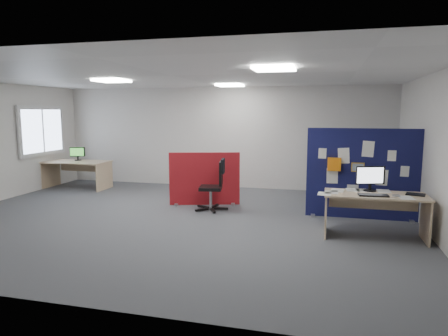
% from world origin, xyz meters
% --- Properties ---
extents(floor, '(9.00, 9.00, 0.00)m').
position_xyz_m(floor, '(0.00, 0.00, 0.00)').
color(floor, '#4D4F54').
rests_on(floor, ground).
extents(ceiling, '(9.00, 7.00, 0.02)m').
position_xyz_m(ceiling, '(0.00, 0.00, 2.70)').
color(ceiling, white).
rests_on(ceiling, wall_back).
extents(wall_back, '(9.00, 0.02, 2.70)m').
position_xyz_m(wall_back, '(0.00, 3.50, 1.35)').
color(wall_back, silver).
rests_on(wall_back, floor).
extents(wall_front, '(9.00, 0.02, 2.70)m').
position_xyz_m(wall_front, '(0.00, -3.50, 1.35)').
color(wall_front, silver).
rests_on(wall_front, floor).
extents(wall_right, '(0.02, 7.00, 2.70)m').
position_xyz_m(wall_right, '(4.50, 0.00, 1.35)').
color(wall_right, silver).
rests_on(wall_right, floor).
extents(window, '(0.06, 1.70, 1.30)m').
position_xyz_m(window, '(-4.44, 2.00, 1.55)').
color(window, white).
rests_on(window, wall_left).
extents(ceiling_lights, '(4.10, 4.10, 0.04)m').
position_xyz_m(ceiling_lights, '(0.33, 0.67, 2.67)').
color(ceiling_lights, white).
rests_on(ceiling_lights, ceiling).
extents(navy_divider, '(2.10, 0.30, 1.74)m').
position_xyz_m(navy_divider, '(3.46, 0.96, 0.87)').
color(navy_divider, '#10143C').
rests_on(navy_divider, floor).
extents(main_desk, '(1.60, 0.71, 0.73)m').
position_xyz_m(main_desk, '(3.58, -0.21, 0.55)').
color(main_desk, tan).
rests_on(main_desk, floor).
extents(monitor_main, '(0.47, 0.20, 0.42)m').
position_xyz_m(monitor_main, '(3.51, -0.05, 0.97)').
color(monitor_main, black).
rests_on(monitor_main, main_desk).
extents(keyboard, '(0.46, 0.22, 0.02)m').
position_xyz_m(keyboard, '(3.53, -0.42, 0.74)').
color(keyboard, black).
rests_on(keyboard, main_desk).
extents(mouse, '(0.11, 0.09, 0.03)m').
position_xyz_m(mouse, '(3.87, -0.39, 0.74)').
color(mouse, '#A3A2A8').
rests_on(mouse, main_desk).
extents(paper_tray, '(0.33, 0.29, 0.01)m').
position_xyz_m(paper_tray, '(4.19, -0.17, 0.74)').
color(paper_tray, black).
rests_on(paper_tray, main_desk).
extents(red_divider, '(1.50, 0.49, 1.16)m').
position_xyz_m(red_divider, '(0.21, 1.32, 0.57)').
color(red_divider, maroon).
rests_on(red_divider, floor).
extents(second_desk, '(1.71, 0.85, 0.73)m').
position_xyz_m(second_desk, '(-3.68, 2.36, 0.56)').
color(second_desk, tan).
rests_on(second_desk, floor).
extents(monitor_second, '(0.38, 0.18, 0.36)m').
position_xyz_m(monitor_second, '(-3.74, 2.48, 0.93)').
color(monitor_second, black).
rests_on(monitor_second, second_desk).
extents(office_chair, '(0.70, 0.70, 1.06)m').
position_xyz_m(office_chair, '(0.59, 0.88, 0.61)').
color(office_chair, black).
rests_on(office_chair, floor).
extents(desk_papers, '(1.46, 0.78, 0.00)m').
position_xyz_m(desk_papers, '(3.29, -0.18, 0.73)').
color(desk_papers, white).
rests_on(desk_papers, main_desk).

